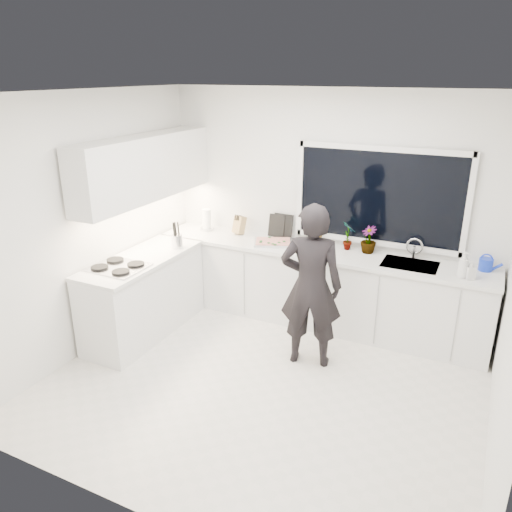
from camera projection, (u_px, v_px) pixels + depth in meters
The scene contains 24 objects.
floor at pixel (263, 384), 4.86m from camera, with size 4.00×3.50×0.02m, color beige.
wall_back at pixel (327, 207), 5.87m from camera, with size 4.00×0.02×2.70m, color white.
wall_left at pixel (90, 225), 5.21m from camera, with size 0.02×3.50×2.70m, color white.
ceiling at pixel (265, 91), 3.91m from camera, with size 4.00×3.50×0.02m, color white.
window at pixel (379, 197), 5.53m from camera, with size 1.80×0.02×1.00m, color black.
base_cabinets_back at pixel (315, 288), 5.93m from camera, with size 3.92×0.58×0.88m, color white.
base_cabinets_left at pixel (144, 297), 5.69m from camera, with size 0.58×1.60×0.88m, color white.
countertop_back at pixel (316, 252), 5.76m from camera, with size 3.94×0.62×0.04m, color silver.
countertop_left at pixel (141, 259), 5.53m from camera, with size 0.62×1.60×0.04m, color silver.
upper_cabinets at pixel (145, 168), 5.54m from camera, with size 0.34×2.10×0.70m, color white.
sink at pixel (409, 268), 5.35m from camera, with size 0.58×0.42×0.14m, color silver.
faucet at pixel (414, 249), 5.46m from camera, with size 0.03×0.03×0.22m, color silver.
stovetop at pixel (118, 267), 5.23m from camera, with size 0.56×0.48×0.03m, color black.
person at pixel (311, 286), 4.95m from camera, with size 0.62×0.41×1.70m, color black.
pizza_tray at pixel (273, 243), 5.95m from camera, with size 0.44×0.33×0.03m, color silver.
pizza at pixel (273, 241), 5.95m from camera, with size 0.41×0.29×0.01m, color #B74018.
watering_can at pixel (486, 264), 5.14m from camera, with size 0.14×0.14×0.13m, color #1533C7.
paper_towel_roll at pixel (207, 220), 6.43m from camera, with size 0.11×0.11×0.26m, color white.
knife_block at pixel (239, 225), 6.29m from camera, with size 0.13×0.10×0.22m, color #A47E4C.
utensil_crock at pixel (177, 241), 5.80m from camera, with size 0.13×0.13×0.16m, color silver.
picture_frame_large at pixel (277, 226), 6.17m from camera, with size 0.22×0.02×0.28m, color black.
picture_frame_small at pixel (283, 226), 6.13m from camera, with size 0.25×0.02×0.30m, color black.
herb_plants at pixel (336, 235), 5.77m from camera, with size 0.91×0.34×0.33m.
soap_bottles at pixel (466, 266), 4.93m from camera, with size 0.20×0.14×0.27m.
Camera 1 is at (1.74, -3.74, 2.87)m, focal length 35.00 mm.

